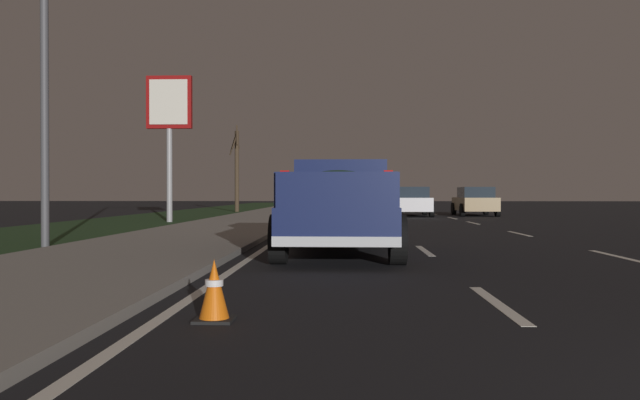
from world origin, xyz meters
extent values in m
plane|color=black|center=(27.00, 0.00, 0.00)|extent=(144.00, 144.00, 0.00)
cube|color=gray|center=(27.00, 7.45, 0.06)|extent=(108.00, 4.00, 0.12)
cube|color=#1E3819|center=(27.00, 12.45, 0.00)|extent=(108.00, 6.00, 0.01)
cube|color=silver|center=(9.82, -1.75, 0.00)|extent=(2.40, 0.14, 0.01)
cube|color=silver|center=(16.62, -1.75, 0.00)|extent=(2.40, 0.14, 0.01)
cube|color=silver|center=(23.61, -1.75, 0.00)|extent=(2.40, 0.14, 0.01)
cube|color=silver|center=(28.64, -1.75, 0.00)|extent=(2.40, 0.14, 0.01)
cube|color=silver|center=(35.35, -1.75, 0.00)|extent=(2.40, 0.14, 0.01)
cube|color=silver|center=(42.27, -1.75, 0.00)|extent=(2.40, 0.14, 0.01)
cube|color=silver|center=(48.63, -1.75, 0.00)|extent=(2.40, 0.14, 0.01)
cube|color=silver|center=(55.33, -1.75, 0.00)|extent=(2.40, 0.14, 0.01)
cube|color=silver|center=(62.33, -1.75, 0.00)|extent=(2.40, 0.14, 0.01)
cube|color=silver|center=(67.95, -1.75, 0.00)|extent=(2.40, 0.14, 0.01)
cube|color=silver|center=(73.97, -1.75, 0.00)|extent=(2.40, 0.14, 0.01)
cube|color=silver|center=(80.16, -1.75, 0.00)|extent=(2.40, 0.14, 0.01)
cube|color=silver|center=(4.40, 1.75, 0.00)|extent=(2.40, 0.14, 0.01)
cube|color=silver|center=(10.82, 1.75, 0.00)|extent=(2.40, 0.14, 0.01)
cube|color=silver|center=(17.59, 1.75, 0.00)|extent=(2.40, 0.14, 0.01)
cube|color=silver|center=(24.29, 1.75, 0.00)|extent=(2.40, 0.14, 0.01)
cube|color=silver|center=(30.70, 1.75, 0.00)|extent=(2.40, 0.14, 0.01)
cube|color=silver|center=(36.63, 1.75, 0.00)|extent=(2.40, 0.14, 0.01)
cube|color=silver|center=(42.00, 1.75, 0.00)|extent=(2.40, 0.14, 0.01)
cube|color=silver|center=(48.97, 1.75, 0.00)|extent=(2.40, 0.14, 0.01)
cube|color=silver|center=(54.06, 1.75, 0.00)|extent=(2.40, 0.14, 0.01)
cube|color=silver|center=(59.61, 1.75, 0.00)|extent=(2.40, 0.14, 0.01)
cube|color=silver|center=(65.07, 1.75, 0.00)|extent=(2.40, 0.14, 0.01)
cube|color=silver|center=(71.79, 1.75, 0.00)|extent=(2.40, 0.14, 0.01)
cube|color=silver|center=(77.77, 1.75, 0.00)|extent=(2.40, 0.14, 0.01)
cube|color=silver|center=(27.00, 5.15, 0.00)|extent=(108.00, 0.14, 0.01)
cube|color=#141E4C|center=(9.97, 3.50, 0.67)|extent=(5.43, 2.07, 0.60)
cube|color=#141E4C|center=(11.15, 3.48, 1.42)|extent=(2.18, 1.87, 0.90)
cube|color=#1E2833|center=(10.10, 3.50, 1.47)|extent=(0.06, 1.44, 0.50)
cube|color=#141E4C|center=(8.90, 4.45, 1.25)|extent=(3.02, 0.12, 0.56)
cube|color=#141E4C|center=(8.87, 2.57, 1.25)|extent=(3.02, 0.12, 0.56)
cube|color=#141E4C|center=(7.31, 3.54, 1.25)|extent=(0.11, 1.88, 0.56)
cube|color=silver|center=(7.31, 3.54, 0.45)|extent=(0.15, 2.00, 0.16)
cube|color=red|center=(7.33, 4.34, 1.45)|extent=(0.06, 0.14, 0.20)
cube|color=red|center=(7.30, 2.74, 1.45)|extent=(0.06, 0.14, 0.20)
ellipsoid|color=#193823|center=(8.89, 3.51, 1.29)|extent=(2.61, 1.55, 0.64)
sphere|color=silver|center=(9.39, 3.87, 1.15)|extent=(0.40, 0.40, 0.40)
sphere|color=beige|center=(8.28, 3.22, 1.13)|extent=(0.34, 0.34, 0.34)
cylinder|color=black|center=(11.76, 4.48, 0.42)|extent=(0.84, 0.28, 0.84)
cylinder|color=black|center=(11.73, 2.48, 0.42)|extent=(0.84, 0.28, 0.84)
cylinder|color=black|center=(8.20, 4.52, 0.42)|extent=(0.84, 0.28, 0.84)
cylinder|color=black|center=(8.17, 2.52, 0.42)|extent=(0.84, 0.28, 0.84)
cube|color=silver|center=(31.57, -0.06, 0.63)|extent=(4.41, 1.82, 0.70)
cube|color=#1E2833|center=(31.32, -0.05, 1.26)|extent=(2.47, 1.59, 0.56)
cylinder|color=black|center=(33.07, 0.84, 0.34)|extent=(0.68, 0.22, 0.68)
cylinder|color=black|center=(33.06, -0.96, 0.34)|extent=(0.68, 0.22, 0.68)
cylinder|color=black|center=(30.07, 0.85, 0.34)|extent=(0.68, 0.22, 0.68)
cylinder|color=black|center=(30.07, -0.95, 0.34)|extent=(0.68, 0.22, 0.68)
cube|color=red|center=(29.42, -0.05, 0.68)|extent=(0.09, 1.51, 0.10)
cube|color=#9E845B|center=(32.28, -3.55, 0.63)|extent=(4.43, 1.87, 0.70)
cube|color=#1E2833|center=(32.03, -3.54, 1.26)|extent=(2.49, 1.62, 0.56)
cylinder|color=black|center=(33.79, -2.67, 0.34)|extent=(0.68, 0.22, 0.68)
cylinder|color=black|center=(33.76, -4.47, 0.34)|extent=(0.68, 0.22, 0.68)
cylinder|color=black|center=(30.79, -2.62, 0.34)|extent=(0.68, 0.22, 0.68)
cylinder|color=black|center=(30.77, -4.42, 0.34)|extent=(0.68, 0.22, 0.68)
cube|color=red|center=(30.13, -3.51, 0.68)|extent=(0.10, 1.51, 0.10)
cylinder|color=#99999E|center=(23.94, 10.78, 3.06)|extent=(0.24, 0.24, 6.11)
cube|color=maroon|center=(23.94, 10.78, 5.01)|extent=(0.24, 1.90, 2.20)
cube|color=silver|center=(23.81, 10.78, 5.01)|extent=(0.04, 1.60, 1.87)
cylinder|color=#4C4C51|center=(11.44, 10.10, 4.11)|extent=(0.18, 0.18, 8.21)
cylinder|color=#423323|center=(39.12, 10.55, 2.65)|extent=(0.28, 0.28, 5.30)
cylinder|color=#423323|center=(39.51, 10.84, 4.54)|extent=(0.87, 0.70, 1.58)
cylinder|color=#423323|center=(38.66, 10.47, 4.99)|extent=(0.99, 0.28, 1.42)
cylinder|color=#423323|center=(39.40, 10.53, 4.61)|extent=(0.65, 0.15, 0.90)
cylinder|color=#423323|center=(38.45, 10.57, 4.56)|extent=(1.40, 0.15, 1.09)
cube|color=black|center=(3.34, 4.61, 0.01)|extent=(0.36, 0.36, 0.03)
cone|color=orange|center=(3.34, 4.61, 0.31)|extent=(0.28, 0.28, 0.55)
cylinder|color=white|center=(3.34, 4.61, 0.36)|extent=(0.17, 0.17, 0.06)
camera|label=1|loc=(-2.57, 3.38, 1.19)|focal=35.97mm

